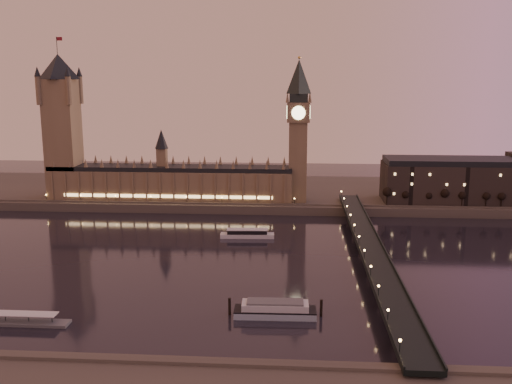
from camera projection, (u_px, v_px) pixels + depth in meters
ground at (197, 258)px, 306.05m from camera, size 700.00×700.00×0.00m
far_embankment at (268, 193)px, 464.78m from camera, size 560.00×130.00×6.00m
palace_of_westminster at (170, 178)px, 422.78m from camera, size 180.00×26.62×52.00m
victoria_tower at (62, 118)px, 419.47m from camera, size 31.68×31.68×118.00m
big_ben at (298, 122)px, 408.06m from camera, size 17.68×17.68×104.00m
westminster_bridge at (369, 252)px, 298.76m from camera, size 13.20×260.00×15.30m
city_block at (490, 179)px, 416.51m from camera, size 155.00×45.00×34.00m
bare_tree_0 at (388, 194)px, 401.82m from camera, size 5.51×5.51×11.20m
bare_tree_1 at (407, 195)px, 400.92m from camera, size 5.51×5.51×11.20m
bare_tree_2 at (427, 195)px, 400.03m from camera, size 5.51×5.51×11.20m
bare_tree_3 at (446, 195)px, 399.13m from camera, size 5.51×5.51×11.20m
bare_tree_4 at (465, 195)px, 398.24m from camera, size 5.51×5.51×11.20m
bare_tree_5 at (484, 196)px, 397.34m from camera, size 5.51×5.51×11.20m
bare_tree_6 at (504, 196)px, 396.44m from camera, size 5.51×5.51×11.20m
cruise_boat_a at (247, 234)px, 345.46m from camera, size 32.88×8.77×5.21m
moored_barge at (275, 309)px, 231.21m from camera, size 38.48×10.09×7.05m
pontoon_pier at (19, 321)px, 224.52m from camera, size 39.68×6.61×10.58m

